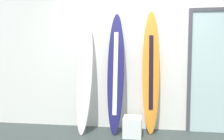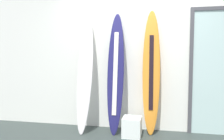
% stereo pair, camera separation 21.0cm
% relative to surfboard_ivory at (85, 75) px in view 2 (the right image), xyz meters
% --- Properties ---
extents(wall_back, '(7.20, 0.20, 2.80)m').
position_rel_surfboard_ivory_xyz_m(wall_back, '(0.82, 0.38, 0.40)').
color(wall_back, silver).
rests_on(wall_back, ground).
extents(surfboard_ivory, '(0.30, 0.51, 2.03)m').
position_rel_surfboard_ivory_xyz_m(surfboard_ivory, '(0.00, 0.00, 0.00)').
color(surfboard_ivory, silver).
rests_on(surfboard_ivory, ground).
extents(surfboard_navy, '(0.30, 0.42, 2.09)m').
position_rel_surfboard_ivory_xyz_m(surfboard_navy, '(0.54, 0.03, 0.04)').
color(surfboard_navy, navy).
rests_on(surfboard_navy, ground).
extents(surfboard_sunset, '(0.30, 0.29, 2.13)m').
position_rel_surfboard_ivory_xyz_m(surfboard_sunset, '(1.15, 0.10, 0.07)').
color(surfboard_sunset, orange).
rests_on(surfboard_sunset, ground).
extents(display_block_left, '(0.32, 0.32, 0.32)m').
position_rel_surfboard_ivory_xyz_m(display_block_left, '(0.85, -0.12, -0.84)').
color(display_block_left, white).
rests_on(display_block_left, ground).
extents(glass_door, '(1.02, 0.06, 2.16)m').
position_rel_surfboard_ivory_xyz_m(glass_door, '(2.30, 0.26, 0.11)').
color(glass_door, silver).
rests_on(glass_door, ground).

